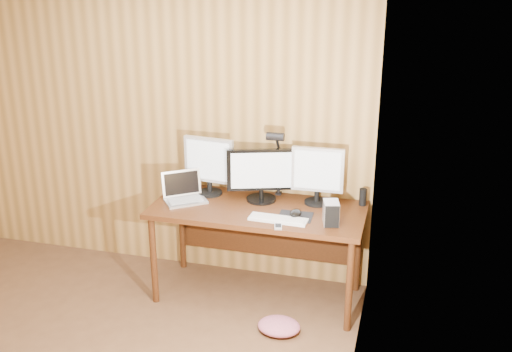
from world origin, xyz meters
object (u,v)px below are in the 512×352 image
at_px(hard_drive, 331,213).
at_px(desk, 260,219).
at_px(mouse, 296,213).
at_px(phone, 278,226).
at_px(laptop, 184,193).
at_px(speaker, 363,197).
at_px(desk_lamp, 277,154).
at_px(keyboard, 278,219).
at_px(monitor_center, 261,174).
at_px(monitor_left, 209,164).
at_px(monitor_right, 317,174).

bearing_deg(hard_drive, desk, 144.34).
height_order(mouse, phone, mouse).
xyz_separation_m(laptop, speaker, (1.34, 0.25, 0.01)).
relative_size(desk, phone, 14.21).
xyz_separation_m(desk, desk_lamp, (0.09, 0.16, 0.48)).
relative_size(laptop, keyboard, 0.91).
height_order(desk, laptop, laptop).
relative_size(mouse, speaker, 0.93).
bearing_deg(desk_lamp, mouse, -44.14).
height_order(desk, monitor_center, monitor_center).
xyz_separation_m(monitor_left, laptop, (-0.15, -0.17, -0.20)).
distance_m(desk, monitor_right, 0.56).
relative_size(monitor_left, monitor_right, 1.04).
bearing_deg(laptop, monitor_center, -22.99).
xyz_separation_m(monitor_center, monitor_right, (0.42, 0.05, 0.03)).
xyz_separation_m(desk, keyboard, (0.20, -0.26, 0.13)).
bearing_deg(speaker, desk_lamp, -178.31).
xyz_separation_m(monitor_center, monitor_left, (-0.43, 0.02, 0.04)).
xyz_separation_m(phone, desk_lamp, (-0.14, 0.54, 0.35)).
height_order(monitor_left, keyboard, monitor_left).
bearing_deg(keyboard, monitor_left, 152.89).
height_order(monitor_right, mouse, monitor_right).
height_order(laptop, speaker, laptop).
bearing_deg(monitor_right, phone, -111.77).
xyz_separation_m(laptop, keyboard, (0.79, -0.19, -0.04)).
xyz_separation_m(keyboard, desk_lamp, (-0.11, 0.42, 0.35)).
bearing_deg(phone, monitor_center, 104.52).
distance_m(monitor_left, laptop, 0.30).
relative_size(monitor_right, phone, 3.93).
relative_size(monitor_center, speaker, 3.86).
height_order(desk, speaker, speaker).
xyz_separation_m(monitor_left, phone, (0.67, -0.47, -0.24)).
bearing_deg(mouse, speaker, 43.31).
bearing_deg(phone, keyboard, 89.63).
xyz_separation_m(monitor_right, hard_drive, (0.16, -0.35, -0.16)).
bearing_deg(desk, monitor_center, 98.89).
bearing_deg(mouse, monitor_center, 148.38).
relative_size(keyboard, phone, 3.77).
relative_size(monitor_left, desk_lamp, 0.80).
relative_size(desk, laptop, 4.15).
distance_m(laptop, speaker, 1.37).
distance_m(keyboard, mouse, 0.14).
bearing_deg(monitor_left, mouse, -12.67).
distance_m(monitor_left, desk_lamp, 0.54).
xyz_separation_m(monitor_right, phone, (-0.18, -0.50, -0.23)).
relative_size(speaker, desk_lamp, 0.23).
bearing_deg(monitor_left, monitor_right, 8.41).
height_order(desk, hard_drive, hard_drive).
xyz_separation_m(desk, hard_drive, (0.57, -0.22, 0.20)).
xyz_separation_m(mouse, hard_drive, (0.26, -0.06, 0.06)).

